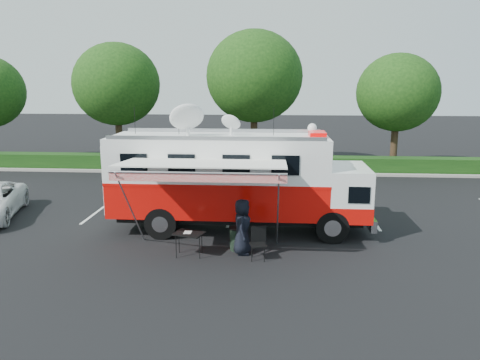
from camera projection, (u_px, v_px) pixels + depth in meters
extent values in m
plane|color=black|center=(239.00, 230.00, 18.29)|extent=(120.00, 120.00, 0.00)
cube|color=#9E998E|center=(317.00, 174.00, 28.72)|extent=(60.00, 0.35, 0.15)
cube|color=black|center=(316.00, 165.00, 29.50)|extent=(60.00, 1.20, 1.00)
cylinder|color=black|center=(119.00, 134.00, 31.14)|extent=(0.44, 0.44, 4.40)
ellipsoid|color=#14380F|center=(116.00, 84.00, 30.45)|extent=(5.63, 5.63, 5.35)
cylinder|color=black|center=(254.00, 132.00, 30.46)|extent=(0.44, 0.44, 4.80)
ellipsoid|color=#14380F|center=(254.00, 76.00, 29.70)|extent=(6.14, 6.14, 5.84)
cylinder|color=black|center=(394.00, 139.00, 29.90)|extent=(0.44, 0.44, 4.00)
ellipsoid|color=#14380F|center=(398.00, 92.00, 29.27)|extent=(5.12, 5.12, 4.86)
cube|color=silver|center=(104.00, 206.00, 21.68)|extent=(0.12, 5.50, 0.01)
cube|color=silver|center=(233.00, 209.00, 21.25)|extent=(0.12, 5.50, 0.01)
cube|color=silver|center=(367.00, 212.00, 20.83)|extent=(0.12, 5.50, 0.01)
cube|color=black|center=(239.00, 216.00, 18.17)|extent=(9.26, 1.51, 0.32)
cylinder|color=black|center=(332.00, 227.00, 16.77)|extent=(1.18, 0.34, 1.18)
cylinder|color=black|center=(325.00, 209.00, 19.08)|extent=(1.18, 0.34, 1.18)
cylinder|color=black|center=(161.00, 223.00, 17.21)|extent=(1.18, 0.34, 1.18)
cylinder|color=black|center=(174.00, 206.00, 19.52)|extent=(1.18, 0.34, 1.18)
cube|color=silver|center=(367.00, 217.00, 17.81)|extent=(0.22, 2.69, 0.43)
cube|color=white|center=(347.00, 190.00, 17.65)|extent=(1.51, 2.69, 1.83)
cube|color=red|center=(346.00, 207.00, 17.79)|extent=(1.53, 2.71, 0.59)
cube|color=black|center=(366.00, 182.00, 17.53)|extent=(0.13, 2.39, 0.75)
cube|color=red|center=(220.00, 195.00, 18.05)|extent=(8.18, 2.69, 1.29)
cube|color=red|center=(219.00, 179.00, 17.92)|extent=(8.20, 2.71, 0.11)
cube|color=white|center=(219.00, 158.00, 17.74)|extent=(8.18, 2.69, 1.51)
cube|color=silver|center=(219.00, 137.00, 17.58)|extent=(8.18, 2.69, 0.09)
cube|color=#CC0505|center=(317.00, 134.00, 17.28)|extent=(0.59, 1.02, 0.17)
sphere|color=white|center=(312.00, 128.00, 18.32)|extent=(0.37, 0.37, 0.37)
ellipsoid|color=silver|center=(187.00, 117.00, 17.34)|extent=(1.29, 1.29, 0.39)
ellipsoid|color=silver|center=(231.00, 122.00, 17.64)|extent=(0.75, 0.75, 0.22)
cylinder|color=black|center=(135.00, 121.00, 18.12)|extent=(0.02, 0.02, 1.08)
cylinder|color=black|center=(179.00, 121.00, 17.99)|extent=(0.02, 0.02, 1.08)
cylinder|color=black|center=(274.00, 122.00, 17.73)|extent=(0.02, 0.02, 1.08)
cube|color=white|center=(203.00, 163.00, 15.13)|extent=(5.38, 2.58, 0.22)
cube|color=red|center=(197.00, 177.00, 13.93)|extent=(5.38, 0.04, 0.30)
cylinder|color=#B2B2B7|center=(197.00, 173.00, 13.89)|extent=(5.38, 0.07, 0.07)
cylinder|color=#B2B2B7|center=(131.00, 209.00, 15.57)|extent=(0.05, 2.77, 3.10)
cylinder|color=#B2B2B7|center=(278.00, 212.00, 15.22)|extent=(0.05, 2.77, 3.10)
imported|color=black|center=(242.00, 253.00, 15.85)|extent=(0.63, 0.94, 1.90)
cube|color=black|center=(189.00, 233.00, 15.48)|extent=(1.10, 0.92, 0.04)
cylinder|color=black|center=(176.00, 247.00, 15.36)|extent=(0.02, 0.02, 0.78)
cylinder|color=black|center=(179.00, 242.00, 15.83)|extent=(0.02, 0.02, 0.78)
cylinder|color=black|center=(200.00, 248.00, 15.30)|extent=(0.02, 0.02, 0.78)
cylinder|color=black|center=(202.00, 242.00, 15.78)|extent=(0.02, 0.02, 0.78)
cube|color=silver|center=(188.00, 232.00, 15.53)|extent=(0.24, 0.33, 0.01)
cube|color=black|center=(258.00, 245.00, 15.20)|extent=(0.62, 0.62, 0.04)
cube|color=black|center=(259.00, 234.00, 15.39)|extent=(0.50, 0.18, 0.56)
cylinder|color=black|center=(252.00, 254.00, 15.08)|extent=(0.02, 0.02, 0.51)
cylinder|color=black|center=(252.00, 250.00, 15.47)|extent=(0.02, 0.02, 0.51)
cylinder|color=black|center=(264.00, 255.00, 15.05)|extent=(0.02, 0.02, 0.51)
cylinder|color=black|center=(265.00, 250.00, 15.44)|extent=(0.02, 0.02, 0.51)
cylinder|color=black|center=(237.00, 239.00, 16.11)|extent=(0.49, 0.49, 0.76)
cylinder|color=black|center=(237.00, 228.00, 16.03)|extent=(0.53, 0.53, 0.04)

